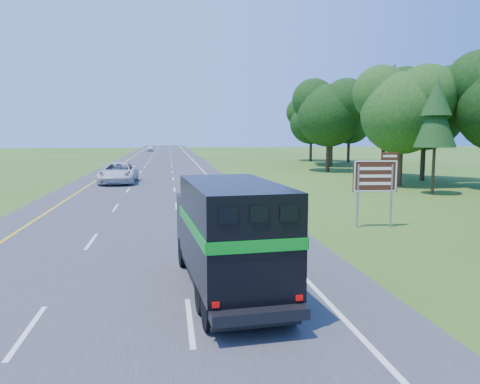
{
  "coord_description": "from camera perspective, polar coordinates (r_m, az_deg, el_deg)",
  "views": [
    {
      "loc": [
        1.4,
        -8.71,
        4.46
      ],
      "look_at": [
        4.74,
        13.15,
        1.72
      ],
      "focal_mm": 35.0,
      "sensor_mm": 36.0,
      "label": 1
    }
  ],
  "objects": [
    {
      "name": "road",
      "position": [
        58.89,
        -10.05,
        2.64
      ],
      "size": [
        15.0,
        260.0,
        0.04
      ],
      "primitive_type": "cube",
      "color": "#38383A",
      "rests_on": "ground"
    },
    {
      "name": "ground",
      "position": [
        9.88,
        -16.9,
        -20.09
      ],
      "size": [
        300.0,
        300.0,
        0.0
      ],
      "primitive_type": "plane",
      "color": "#335617",
      "rests_on": "ground"
    },
    {
      "name": "delineator",
      "position": [
        28.92,
        5.19,
        -0.68
      ],
      "size": [
        0.09,
        0.05,
        1.07
      ],
      "color": "red",
      "rests_on": "ground"
    },
    {
      "name": "exit_sign",
      "position": [
        23.12,
        16.24,
        1.54
      ],
      "size": [
        2.12,
        0.3,
        3.61
      ],
      "rotation": [
        0.0,
        0.0,
        -0.11
      ],
      "color": "gray",
      "rests_on": "ground"
    },
    {
      "name": "white_suv",
      "position": [
        43.76,
        -14.61,
        2.28
      ],
      "size": [
        3.21,
        6.79,
        1.87
      ],
      "primitive_type": "imported",
      "rotation": [
        0.0,
        0.0,
        -0.01
      ],
      "color": "silver",
      "rests_on": "road"
    },
    {
      "name": "far_car",
      "position": [
        123.49,
        -10.92,
        5.22
      ],
      "size": [
        1.91,
        4.18,
        1.39
      ],
      "primitive_type": "imported",
      "rotation": [
        0.0,
        0.0,
        0.07
      ],
      "color": "silver",
      "rests_on": "road"
    },
    {
      "name": "lane_markings",
      "position": [
        58.89,
        -10.05,
        2.67
      ],
      "size": [
        11.15,
        260.0,
        0.01
      ],
      "color": "yellow",
      "rests_on": "road"
    },
    {
      "name": "horse_truck",
      "position": [
        13.05,
        -1.42,
        -5.02
      ],
      "size": [
        2.75,
        7.28,
        3.16
      ],
      "rotation": [
        0.0,
        0.0,
        0.08
      ],
      "color": "black",
      "rests_on": "road"
    },
    {
      "name": "tree_wall_right",
      "position": [
        45.89,
        24.0,
        8.39
      ],
      "size": [
        16.0,
        100.0,
        12.0
      ],
      "primitive_type": null,
      "color": "#114012",
      "rests_on": "ground"
    }
  ]
}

